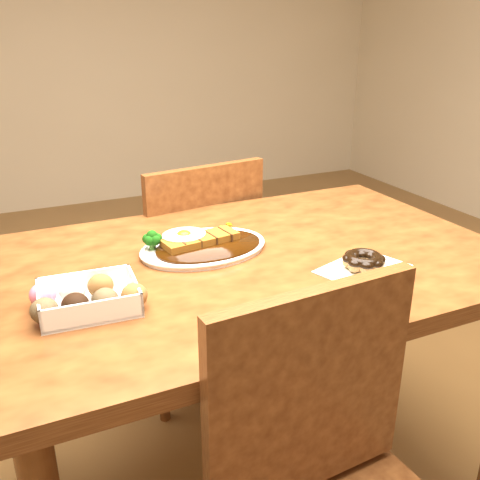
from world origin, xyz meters
name	(u,v)px	position (x,y,z in m)	size (l,w,h in m)	color
table	(254,292)	(0.00, 0.00, 0.65)	(1.20, 0.80, 0.75)	#441E0D
chair_far	(190,271)	(0.02, 0.54, 0.48)	(0.47, 0.47, 0.87)	#441E0D
katsu_curry_plate	(201,245)	(-0.10, 0.08, 0.77)	(0.32, 0.24, 0.06)	white
donut_box	(86,297)	(-0.41, -0.10, 0.78)	(0.21, 0.15, 0.05)	white
pon_de_ring	(364,261)	(0.19, -0.17, 0.77)	(0.23, 0.19, 0.04)	silver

